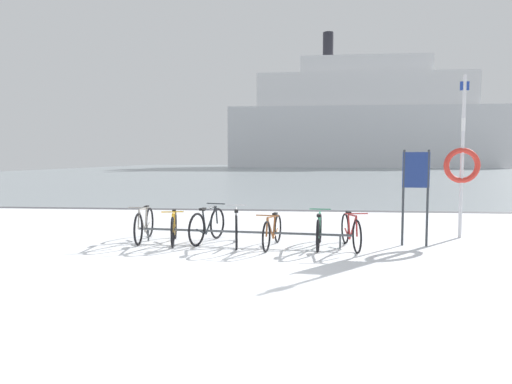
{
  "coord_description": "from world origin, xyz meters",
  "views": [
    {
      "loc": [
        2.13,
        -6.15,
        1.87
      ],
      "look_at": [
        0.97,
        6.14,
        0.95
      ],
      "focal_mm": 31.87,
      "sensor_mm": 36.0,
      "label": 1
    }
  ],
  "objects": [
    {
      "name": "bicycle_3",
      "position": [
        0.81,
        3.39,
        0.38
      ],
      "size": [
        0.46,
        1.66,
        0.84
      ],
      "color": "black",
      "rests_on": "ground"
    },
    {
      "name": "ground",
      "position": [
        0.0,
        53.9,
        -0.04
      ],
      "size": [
        80.0,
        132.0,
        0.08
      ],
      "color": "white"
    },
    {
      "name": "bicycle_0",
      "position": [
        -1.33,
        3.71,
        0.37
      ],
      "size": [
        0.46,
        1.75,
        0.82
      ],
      "color": "black",
      "rests_on": "ground"
    },
    {
      "name": "rescue_post",
      "position": [
        5.91,
        4.83,
        1.78
      ],
      "size": [
        0.83,
        0.13,
        3.78
      ],
      "color": "silver",
      "rests_on": "ground"
    },
    {
      "name": "info_sign",
      "position": [
        4.6,
        3.71,
        1.39
      ],
      "size": [
        0.55,
        0.1,
        2.05
      ],
      "color": "#33383D",
      "rests_on": "ground"
    },
    {
      "name": "bicycle_4",
      "position": [
        1.59,
        3.27,
        0.34
      ],
      "size": [
        0.47,
        1.68,
        0.74
      ],
      "color": "black",
      "rests_on": "ground"
    },
    {
      "name": "bicycle_1",
      "position": [
        -0.6,
        3.53,
        0.34
      ],
      "size": [
        0.54,
        1.67,
        0.76
      ],
      "color": "black",
      "rests_on": "ground"
    },
    {
      "name": "bike_rack",
      "position": [
        0.88,
        3.48,
        0.27
      ],
      "size": [
        4.71,
        0.55,
        0.31
      ],
      "color": "#4C5156",
      "rests_on": "ground"
    },
    {
      "name": "ferry_ship",
      "position": [
        15.99,
        89.32,
        9.18
      ],
      "size": [
        56.79,
        12.1,
        27.39
      ],
      "color": "silver",
      "rests_on": "ground"
    },
    {
      "name": "bicycle_2",
      "position": [
        0.12,
        3.7,
        0.38
      ],
      "size": [
        0.59,
        1.65,
        0.84
      ],
      "color": "black",
      "rests_on": "ground"
    },
    {
      "name": "bicycle_5",
      "position": [
        2.56,
        3.39,
        0.35
      ],
      "size": [
        0.46,
        1.69,
        0.77
      ],
      "color": "black",
      "rests_on": "ground"
    },
    {
      "name": "bicycle_6",
      "position": [
        3.21,
        3.3,
        0.36
      ],
      "size": [
        0.46,
        1.7,
        0.79
      ],
      "color": "black",
      "rests_on": "ground"
    }
  ]
}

